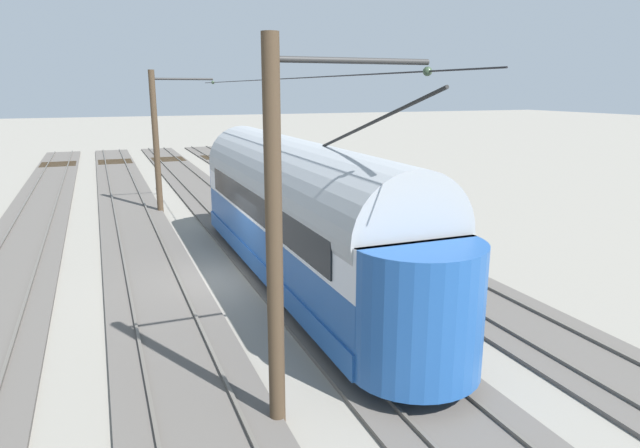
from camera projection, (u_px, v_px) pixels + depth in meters
ground_plane at (224, 281)px, 17.04m from camera, size 220.00×220.00×0.00m
track_streetcar_siding at (396, 255)px, 19.51m from camera, size 2.80×80.00×0.18m
track_adjacent_siding at (285, 268)px, 18.04m from camera, size 2.80×80.00×0.18m
track_third_siding at (154, 284)px, 16.57m from camera, size 2.80×80.00×0.18m
vintage_streetcar at (298, 210)px, 16.32m from camera, size 2.65×15.78×5.59m
catenary_pole_foreground at (158, 139)px, 25.72m from camera, size 2.98×0.28×6.54m
catenary_pole_mid_near at (279, 232)px, 9.06m from camera, size 2.98×0.28×6.54m
overhead_wire_run at (261, 79)px, 18.32m from camera, size 2.78×22.46×0.18m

